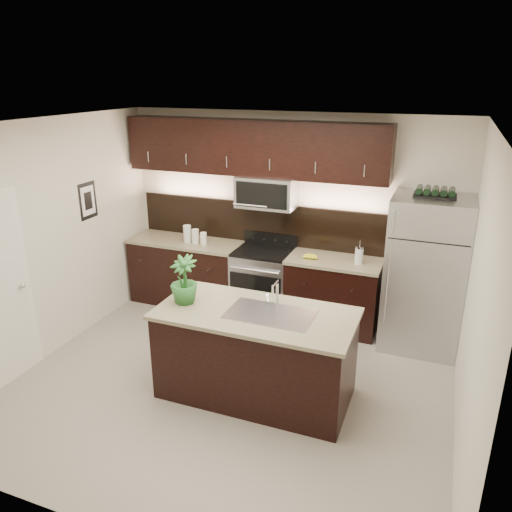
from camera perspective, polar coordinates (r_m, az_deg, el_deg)
The scene contains 12 objects.
ground at distance 5.54m, azimuth -2.96°, elevation -14.40°, with size 4.50×4.50×0.00m, color gray.
room_walls at distance 4.80m, azimuth -4.71°, elevation 2.60°, with size 4.52×4.02×2.71m.
counter_run at distance 6.84m, azimuth -0.78°, elevation -2.84°, with size 3.51×0.65×0.94m.
upper_fixtures at distance 6.50m, azimuth -0.14°, elevation 11.29°, with size 3.49×0.40×1.66m.
island at distance 5.14m, azimuth -0.03°, elevation -11.08°, with size 1.96×0.96×0.94m.
sink_faucet at distance 4.87m, azimuth 1.67°, elevation -6.47°, with size 0.84×0.50×0.28m.
refrigerator at distance 6.19m, azimuth 18.76°, elevation -1.94°, with size 0.89×0.80×1.85m, color #B2B2B7.
wine_rack at distance 5.91m, azimuth 19.81°, elevation 6.85°, with size 0.46×0.28×0.11m.
plant at distance 5.07m, azimuth -8.25°, elevation -2.71°, with size 0.28×0.28×0.49m, color #255E26.
canisters at distance 6.91m, azimuth -7.17°, elevation 2.34°, with size 0.35×0.11×0.24m.
french_press at distance 6.22m, azimuth 11.69°, elevation 0.09°, with size 0.10×0.10×0.30m.
bananas at distance 6.34m, azimuth 5.83°, elevation 0.03°, with size 0.19×0.15×0.06m, color gold.
Camera 1 is at (1.90, -4.15, 3.13)m, focal length 35.00 mm.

